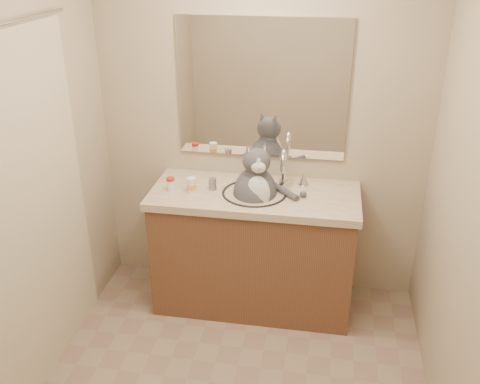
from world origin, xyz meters
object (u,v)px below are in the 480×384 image
(pill_bottle_orange, at_px, (191,185))
(grey_canister, at_px, (213,184))
(cat, at_px, (256,191))
(pill_bottle_redcap, at_px, (171,184))

(pill_bottle_orange, relative_size, grey_canister, 1.27)
(cat, bearing_deg, pill_bottle_redcap, 166.40)
(pill_bottle_redcap, xyz_separation_m, pill_bottle_orange, (0.14, -0.00, 0.00))
(cat, xyz_separation_m, grey_canister, (-0.28, 0.02, 0.02))
(cat, height_order, pill_bottle_orange, cat)
(cat, relative_size, grey_canister, 7.23)
(pill_bottle_redcap, relative_size, grey_canister, 1.15)
(pill_bottle_redcap, distance_m, pill_bottle_orange, 0.14)
(cat, xyz_separation_m, pill_bottle_orange, (-0.41, -0.04, 0.03))
(pill_bottle_redcap, height_order, pill_bottle_orange, pill_bottle_orange)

